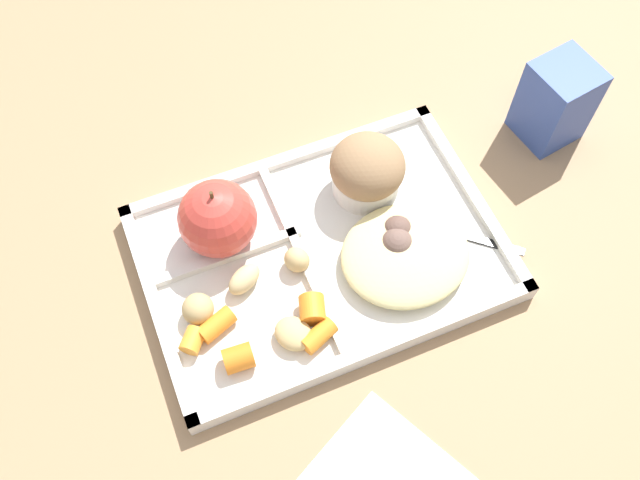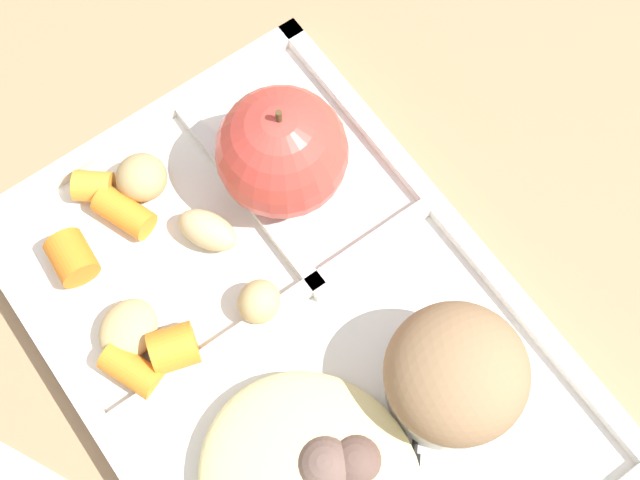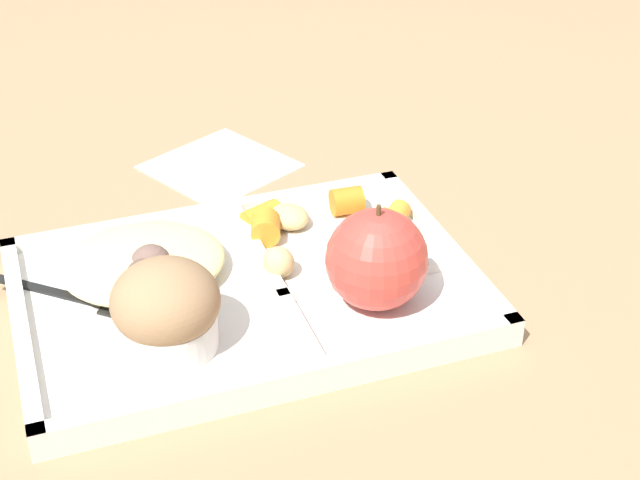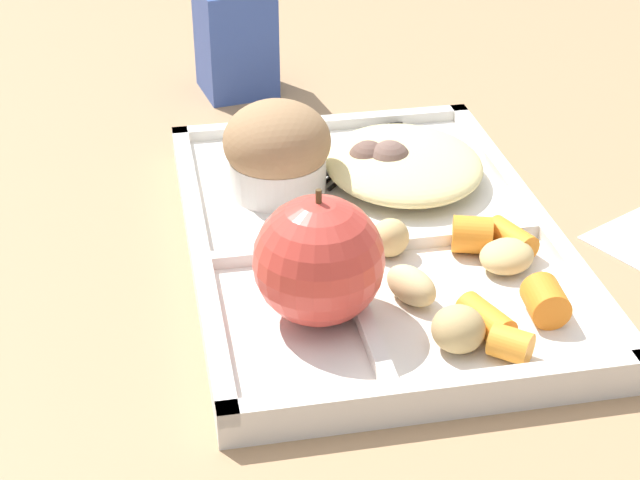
{
  "view_description": "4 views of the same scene",
  "coord_description": "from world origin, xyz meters",
  "px_view_note": "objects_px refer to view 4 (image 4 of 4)",
  "views": [
    {
      "loc": [
        -0.13,
        -0.31,
        0.64
      ],
      "look_at": [
        -0.0,
        0.0,
        0.04
      ],
      "focal_mm": 38.74,
      "sensor_mm": 36.0,
      "label": 1
    },
    {
      "loc": [
        0.12,
        -0.07,
        0.52
      ],
      "look_at": [
        -0.04,
        0.05,
        0.02
      ],
      "focal_mm": 50.02,
      "sensor_mm": 36.0,
      "label": 2
    },
    {
      "loc": [
        0.15,
        0.6,
        0.45
      ],
      "look_at": [
        -0.07,
        -0.01,
        0.04
      ],
      "focal_mm": 53.35,
      "sensor_mm": 36.0,
      "label": 3
    },
    {
      "loc": [
        -0.59,
        0.15,
        0.38
      ],
      "look_at": [
        -0.06,
        0.05,
        0.05
      ],
      "focal_mm": 57.13,
      "sensor_mm": 36.0,
      "label": 4
    }
  ],
  "objects_px": {
    "bran_muffin": "(277,151)",
    "milk_carton": "(236,40)",
    "plastic_fork": "(362,152)",
    "lunch_tray": "(370,241)",
    "green_apple": "(319,261)"
  },
  "relations": [
    {
      "from": "plastic_fork",
      "to": "milk_carton",
      "type": "relative_size",
      "value": 1.31
    },
    {
      "from": "lunch_tray",
      "to": "green_apple",
      "type": "distance_m",
      "value": 0.11
    },
    {
      "from": "green_apple",
      "to": "bran_muffin",
      "type": "bearing_deg",
      "value": 0.0
    },
    {
      "from": "bran_muffin",
      "to": "plastic_fork",
      "type": "height_order",
      "value": "bran_muffin"
    },
    {
      "from": "plastic_fork",
      "to": "milk_carton",
      "type": "height_order",
      "value": "milk_carton"
    },
    {
      "from": "bran_muffin",
      "to": "milk_carton",
      "type": "bearing_deg",
      "value": 0.79
    },
    {
      "from": "bran_muffin",
      "to": "milk_carton",
      "type": "relative_size",
      "value": 0.79
    },
    {
      "from": "lunch_tray",
      "to": "milk_carton",
      "type": "bearing_deg",
      "value": 10.51
    },
    {
      "from": "green_apple",
      "to": "plastic_fork",
      "type": "distance_m",
      "value": 0.23
    },
    {
      "from": "lunch_tray",
      "to": "bran_muffin",
      "type": "xyz_separation_m",
      "value": [
        0.07,
        0.05,
        0.04
      ]
    },
    {
      "from": "lunch_tray",
      "to": "bran_muffin",
      "type": "distance_m",
      "value": 0.1
    },
    {
      "from": "bran_muffin",
      "to": "milk_carton",
      "type": "xyz_separation_m",
      "value": [
        0.23,
        0.0,
        0.0
      ]
    },
    {
      "from": "green_apple",
      "to": "plastic_fork",
      "type": "relative_size",
      "value": 0.67
    },
    {
      "from": "milk_carton",
      "to": "bran_muffin",
      "type": "bearing_deg",
      "value": 171.44
    },
    {
      "from": "green_apple",
      "to": "plastic_fork",
      "type": "xyz_separation_m",
      "value": [
        0.21,
        -0.08,
        -0.04
      ]
    }
  ]
}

